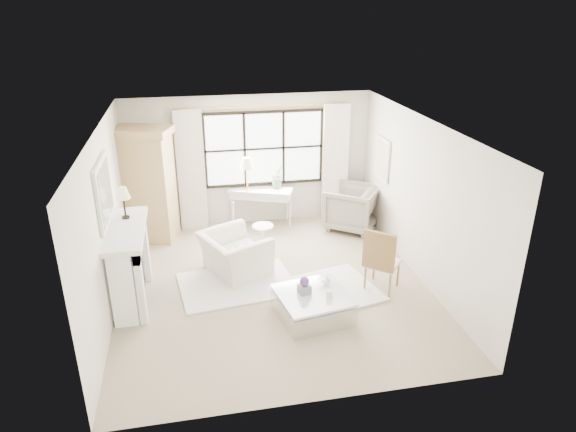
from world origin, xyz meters
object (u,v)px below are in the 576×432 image
armoire (146,184)px  coffee_table (313,305)px  console_table (261,207)px  club_armchair (235,254)px

armoire → coffee_table: armoire is taller
console_table → coffee_table: console_table is taller
armoire → console_table: size_ratio=1.63×
console_table → coffee_table: bearing=-64.7°
armoire → console_table: 2.37m
club_armchair → coffee_table: 1.87m
armoire → club_armchair: (1.50, -1.74, -0.78)m
armoire → club_armchair: 2.43m
console_table → club_armchair: (-0.75, -1.96, -0.04)m
armoire → club_armchair: bearing=-31.2°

